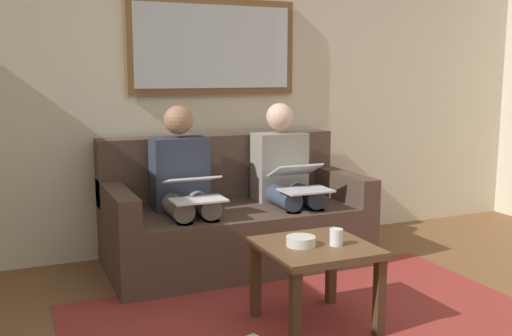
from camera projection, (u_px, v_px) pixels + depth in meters
name	position (u px, v px, depth m)	size (l,w,h in m)	color
wall_rear	(210.00, 80.00, 4.53)	(6.00, 0.12, 2.60)	beige
area_rug	(319.00, 329.00, 3.15)	(2.60, 1.80, 0.01)	maroon
couch	(233.00, 219.00, 4.25)	(1.82, 0.90, 0.90)	#4C382D
framed_mirror	(213.00, 47.00, 4.40)	(1.31, 0.05, 0.71)	brown
coffee_table	(315.00, 258.00, 3.14)	(0.57, 0.57, 0.46)	brown
cup	(336.00, 237.00, 3.10)	(0.07, 0.07, 0.09)	silver
bowl	(301.00, 241.00, 3.10)	(0.16, 0.16, 0.05)	beige
person_left	(285.00, 177.00, 4.29)	(0.38, 0.58, 1.14)	gray
laptop_silver	(300.00, 179.00, 4.08)	(0.34, 0.40, 0.17)	silver
person_right	(184.00, 185.00, 3.99)	(0.38, 0.58, 1.14)	#2D3342
laptop_white	(195.00, 188.00, 3.77)	(0.34, 0.34, 0.15)	white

